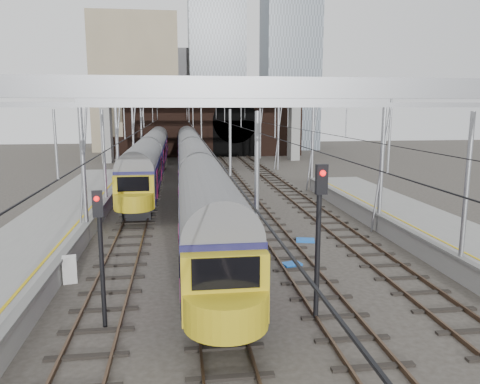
{
  "coord_description": "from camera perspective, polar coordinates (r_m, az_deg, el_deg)",
  "views": [
    {
      "loc": [
        -3.22,
        -17.12,
        7.14
      ],
      "look_at": [
        0.18,
        8.8,
        2.4
      ],
      "focal_mm": 35.0,
      "sensor_mm": 36.0,
      "label": 1
    }
  ],
  "objects": [
    {
      "name": "tracks",
      "position": [
        33.05,
        -1.71,
        -2.16
      ],
      "size": [
        14.4,
        80.0,
        0.22
      ],
      "color": "#4C3828",
      "rests_on": "ground"
    },
    {
      "name": "overhead_line",
      "position": [
        38.74,
        -2.74,
        9.42
      ],
      "size": [
        16.8,
        80.0,
        8.0
      ],
      "color": "gray",
      "rests_on": "ground"
    },
    {
      "name": "overbridge",
      "position": [
        63.2,
        -4.63,
        10.36
      ],
      "size": [
        28.0,
        3.0,
        9.25
      ],
      "color": "gray",
      "rests_on": "ground"
    },
    {
      "name": "signal_near_left",
      "position": [
        15.61,
        -16.68,
        -5.84
      ],
      "size": [
        0.35,
        0.46,
        4.6
      ],
      "rotation": [
        0.0,
        0.0,
        0.15
      ],
      "color": "black",
      "rests_on": "ground"
    },
    {
      "name": "city_skyline",
      "position": [
        88.36,
        -3.72,
        16.73
      ],
      "size": [
        37.5,
        27.5,
        60.0
      ],
      "color": "tan",
      "rests_on": "ground"
    },
    {
      "name": "equip_cover_b",
      "position": [
        25.68,
        7.97,
        -5.84
      ],
      "size": [
        1.11,
        0.9,
        0.11
      ],
      "primitive_type": "cube",
      "rotation": [
        0.0,
        0.0,
        -0.24
      ],
      "color": "blue",
      "rests_on": "ground"
    },
    {
      "name": "train_second",
      "position": [
        58.43,
        -10.22,
        5.41
      ],
      "size": [
        2.57,
        59.4,
        4.49
      ],
      "color": "black",
      "rests_on": "ground"
    },
    {
      "name": "platform_left",
      "position": [
        21.83,
        -25.95,
        -8.35
      ],
      "size": [
        4.32,
        55.0,
        1.12
      ],
      "color": "gray",
      "rests_on": "ground"
    },
    {
      "name": "relay_cabinet",
      "position": [
        20.75,
        -20.05,
        -8.86
      ],
      "size": [
        0.64,
        0.56,
        1.12
      ],
      "primitive_type": "cube",
      "rotation": [
        0.0,
        0.0,
        0.2
      ],
      "color": "silver",
      "rests_on": "ground"
    },
    {
      "name": "equip_cover_c",
      "position": [
        21.85,
        6.32,
        -8.73
      ],
      "size": [
        0.97,
        0.8,
        0.1
      ],
      "primitive_type": "cube",
      "rotation": [
        0.0,
        0.0,
        0.28
      ],
      "color": "blue",
      "rests_on": "ground"
    },
    {
      "name": "retaining_wall",
      "position": [
        69.26,
        -3.68,
        7.94
      ],
      "size": [
        28.0,
        2.75,
        9.0
      ],
      "color": "black",
      "rests_on": "ground"
    },
    {
      "name": "train_main",
      "position": [
        42.64,
        -5.8,
        3.8
      ],
      "size": [
        2.59,
        60.03,
        4.53
      ],
      "color": "black",
      "rests_on": "ground"
    },
    {
      "name": "ground",
      "position": [
        18.82,
        3.01,
        -12.03
      ],
      "size": [
        160.0,
        160.0,
        0.0
      ],
      "primitive_type": "plane",
      "color": "#38332D",
      "rests_on": "ground"
    },
    {
      "name": "signal_near_centre",
      "position": [
        15.58,
        9.61,
        -4.0
      ],
      "size": [
        0.39,
        0.48,
        5.36
      ],
      "rotation": [
        0.0,
        0.0,
        0.09
      ],
      "color": "black",
      "rests_on": "ground"
    },
    {
      "name": "equip_cover_a",
      "position": [
        20.22,
        -0.48,
        -10.25
      ],
      "size": [
        0.94,
        0.76,
        0.1
      ],
      "primitive_type": "cube",
      "rotation": [
        0.0,
        0.0,
        0.22
      ],
      "color": "blue",
      "rests_on": "ground"
    }
  ]
}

